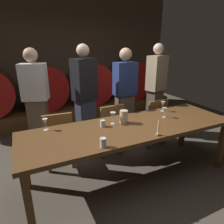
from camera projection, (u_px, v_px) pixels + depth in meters
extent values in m
plane|color=#4C443A|center=(117.00, 178.00, 2.73)|extent=(7.79, 7.79, 0.00)
cube|color=brown|center=(61.00, 56.00, 4.95)|extent=(6.00, 0.24, 2.98)
cube|color=brown|center=(70.00, 111.00, 4.91)|extent=(5.40, 0.90, 0.36)
cylinder|color=brown|center=(43.00, 87.00, 4.46)|extent=(0.99, 0.79, 0.99)
cylinder|color=maroon|center=(46.00, 90.00, 4.11)|extent=(1.00, 0.03, 1.00)
cylinder|color=maroon|center=(41.00, 84.00, 4.81)|extent=(1.00, 0.03, 1.00)
cylinder|color=#2D2D33|center=(43.00, 87.00, 4.46)|extent=(0.99, 0.04, 0.99)
cylinder|color=brown|center=(90.00, 83.00, 4.91)|extent=(0.99, 0.79, 0.99)
cylinder|color=#9E1411|center=(95.00, 86.00, 4.56)|extent=(1.00, 0.03, 1.00)
cylinder|color=#9E1411|center=(85.00, 80.00, 5.26)|extent=(1.00, 0.03, 1.00)
cylinder|color=#2D2D33|center=(90.00, 83.00, 4.91)|extent=(0.99, 0.04, 0.99)
cylinder|color=#513319|center=(129.00, 79.00, 5.37)|extent=(0.99, 0.79, 0.99)
cylinder|color=maroon|center=(137.00, 82.00, 5.02)|extent=(1.00, 0.03, 1.00)
cylinder|color=maroon|center=(122.00, 77.00, 5.72)|extent=(1.00, 0.03, 1.00)
cylinder|color=#2D2D33|center=(129.00, 79.00, 5.37)|extent=(0.99, 0.04, 0.99)
cube|color=brown|center=(132.00, 128.00, 2.53)|extent=(2.78, 0.87, 0.05)
cube|color=brown|center=(29.00, 206.00, 1.80)|extent=(0.07, 0.07, 0.72)
cube|color=brown|center=(221.00, 146.00, 2.87)|extent=(0.07, 0.07, 0.72)
cube|color=brown|center=(25.00, 163.00, 2.45)|extent=(0.07, 0.07, 0.72)
cube|color=brown|center=(183.00, 127.00, 3.51)|extent=(0.07, 0.07, 0.72)
cube|color=brown|center=(58.00, 138.00, 2.93)|extent=(0.43, 0.43, 0.04)
cube|color=brown|center=(58.00, 129.00, 2.69)|extent=(0.40, 0.07, 0.42)
cube|color=brown|center=(68.00, 145.00, 3.21)|extent=(0.05, 0.05, 0.42)
cube|color=brown|center=(47.00, 148.00, 3.09)|extent=(0.05, 0.05, 0.42)
cube|color=brown|center=(72.00, 155.00, 2.91)|extent=(0.05, 0.05, 0.42)
cube|color=brown|center=(49.00, 160.00, 2.80)|extent=(0.05, 0.05, 0.42)
cube|color=brown|center=(107.00, 128.00, 3.28)|extent=(0.42, 0.42, 0.04)
cube|color=brown|center=(112.00, 119.00, 3.05)|extent=(0.40, 0.06, 0.42)
cube|color=brown|center=(112.00, 134.00, 3.57)|extent=(0.05, 0.05, 0.42)
cube|color=brown|center=(94.00, 138.00, 3.42)|extent=(0.05, 0.05, 0.42)
cube|color=brown|center=(121.00, 142.00, 3.29)|extent=(0.05, 0.05, 0.42)
cube|color=brown|center=(103.00, 147.00, 3.14)|extent=(0.05, 0.05, 0.42)
cube|color=brown|center=(150.00, 121.00, 3.57)|extent=(0.42, 0.42, 0.04)
cube|color=brown|center=(158.00, 112.00, 3.35)|extent=(0.40, 0.06, 0.42)
cube|color=brown|center=(151.00, 128.00, 3.87)|extent=(0.05, 0.05, 0.42)
cube|color=brown|center=(137.00, 131.00, 3.71)|extent=(0.05, 0.05, 0.42)
cube|color=brown|center=(163.00, 134.00, 3.58)|extent=(0.05, 0.05, 0.42)
cube|color=brown|center=(148.00, 138.00, 3.43)|extent=(0.05, 0.05, 0.42)
cube|color=brown|center=(40.00, 127.00, 3.25)|extent=(0.35, 0.29, 0.94)
cube|color=silver|center=(34.00, 82.00, 3.00)|extent=(0.44, 0.36, 0.56)
sphere|color=#D8A884|center=(30.00, 55.00, 2.87)|extent=(0.21, 0.21, 0.21)
cube|color=#33384C|center=(86.00, 124.00, 3.44)|extent=(0.35, 0.30, 0.89)
cube|color=black|center=(84.00, 80.00, 3.18)|extent=(0.44, 0.37, 0.67)
sphere|color=beige|center=(83.00, 50.00, 3.03)|extent=(0.20, 0.20, 0.20)
cube|color=brown|center=(124.00, 119.00, 3.65)|extent=(0.31, 0.21, 0.91)
cube|color=navy|center=(125.00, 79.00, 3.41)|extent=(0.39, 0.25, 0.57)
sphere|color=#D8A884|center=(126.00, 54.00, 3.27)|extent=(0.21, 0.21, 0.21)
cube|color=brown|center=(154.00, 112.00, 4.04)|extent=(0.35, 0.28, 0.91)
cube|color=tan|center=(157.00, 73.00, 3.78)|extent=(0.43, 0.34, 0.66)
sphere|color=beige|center=(159.00, 49.00, 3.63)|extent=(0.20, 0.20, 0.20)
cylinder|color=olive|center=(158.00, 134.00, 2.25)|extent=(0.05, 0.05, 0.02)
cylinder|color=#EDE5CC|center=(158.00, 128.00, 2.23)|extent=(0.02, 0.02, 0.15)
cone|color=yellow|center=(159.00, 121.00, 2.20)|extent=(0.01, 0.01, 0.02)
cylinder|color=beige|center=(124.00, 117.00, 2.59)|extent=(0.11, 0.11, 0.18)
cylinder|color=silver|center=(46.00, 130.00, 2.40)|extent=(0.06, 0.06, 0.00)
cylinder|color=silver|center=(46.00, 127.00, 2.39)|extent=(0.01, 0.01, 0.07)
cone|color=silver|center=(45.00, 122.00, 2.37)|extent=(0.06, 0.06, 0.08)
cylinder|color=silver|center=(113.00, 124.00, 2.59)|extent=(0.06, 0.06, 0.00)
cylinder|color=silver|center=(113.00, 121.00, 2.57)|extent=(0.01, 0.01, 0.08)
cone|color=silver|center=(113.00, 115.00, 2.55)|extent=(0.07, 0.07, 0.08)
cylinder|color=silver|center=(164.00, 117.00, 2.81)|extent=(0.06, 0.06, 0.00)
cylinder|color=silver|center=(164.00, 115.00, 2.80)|extent=(0.01, 0.01, 0.07)
cone|color=silver|center=(165.00, 110.00, 2.78)|extent=(0.07, 0.07, 0.07)
cylinder|color=silver|center=(162.00, 111.00, 3.08)|extent=(0.06, 0.06, 0.00)
cylinder|color=silver|center=(163.00, 108.00, 3.06)|extent=(0.01, 0.01, 0.08)
cone|color=silver|center=(163.00, 104.00, 3.04)|extent=(0.06, 0.06, 0.07)
cylinder|color=silver|center=(103.00, 143.00, 1.99)|extent=(0.07, 0.07, 0.10)
cylinder|color=silver|center=(103.00, 123.00, 2.49)|extent=(0.07, 0.07, 0.09)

